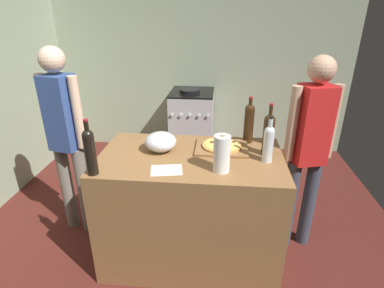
{
  "coord_description": "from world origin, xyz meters",
  "views": [
    {
      "loc": [
        0.41,
        -1.41,
        1.94
      ],
      "look_at": [
        0.21,
        0.71,
        0.99
      ],
      "focal_mm": 28.51,
      "sensor_mm": 36.0,
      "label": 1
    }
  ],
  "objects_px": {
    "stove": "(192,125)",
    "person_in_stripes": "(65,133)",
    "wine_bottle_amber": "(90,150)",
    "pizza": "(222,145)",
    "person_in_red": "(309,146)",
    "wine_bottle_clear": "(249,122)",
    "wine_bottle_green": "(269,142)",
    "wine_bottle_dark": "(268,133)",
    "mixing_bowl": "(161,142)",
    "paper_towel_roll": "(222,154)"
  },
  "relations": [
    {
      "from": "stove",
      "to": "person_in_stripes",
      "type": "height_order",
      "value": "person_in_stripes"
    },
    {
      "from": "wine_bottle_amber",
      "to": "person_in_stripes",
      "type": "xyz_separation_m",
      "value": [
        -0.47,
        0.58,
        -0.13
      ]
    },
    {
      "from": "pizza",
      "to": "person_in_red",
      "type": "relative_size",
      "value": 0.18
    },
    {
      "from": "wine_bottle_clear",
      "to": "person_in_stripes",
      "type": "relative_size",
      "value": 0.22
    },
    {
      "from": "wine_bottle_clear",
      "to": "stove",
      "type": "bearing_deg",
      "value": 110.86
    },
    {
      "from": "wine_bottle_green",
      "to": "wine_bottle_dark",
      "type": "bearing_deg",
      "value": 84.12
    },
    {
      "from": "wine_bottle_green",
      "to": "wine_bottle_amber",
      "type": "xyz_separation_m",
      "value": [
        -1.16,
        -0.29,
        0.02
      ]
    },
    {
      "from": "pizza",
      "to": "wine_bottle_clear",
      "type": "relative_size",
      "value": 0.79
    },
    {
      "from": "mixing_bowl",
      "to": "wine_bottle_clear",
      "type": "xyz_separation_m",
      "value": [
        0.67,
        0.24,
        0.1
      ]
    },
    {
      "from": "person_in_stripes",
      "to": "paper_towel_roll",
      "type": "bearing_deg",
      "value": -19.42
    },
    {
      "from": "wine_bottle_clear",
      "to": "person_in_stripes",
      "type": "height_order",
      "value": "person_in_stripes"
    },
    {
      "from": "wine_bottle_amber",
      "to": "stove",
      "type": "xyz_separation_m",
      "value": [
        0.45,
        2.22,
        -0.64
      ]
    },
    {
      "from": "stove",
      "to": "person_in_red",
      "type": "xyz_separation_m",
      "value": [
        1.07,
        -1.66,
        0.48
      ]
    },
    {
      "from": "wine_bottle_dark",
      "to": "stove",
      "type": "distance_m",
      "value": 2.05
    },
    {
      "from": "pizza",
      "to": "person_in_red",
      "type": "height_order",
      "value": "person_in_red"
    },
    {
      "from": "wine_bottle_amber",
      "to": "person_in_stripes",
      "type": "bearing_deg",
      "value": 129.16
    },
    {
      "from": "wine_bottle_clear",
      "to": "wine_bottle_dark",
      "type": "bearing_deg",
      "value": -61.35
    },
    {
      "from": "paper_towel_roll",
      "to": "wine_bottle_green",
      "type": "bearing_deg",
      "value": 28.15
    },
    {
      "from": "wine_bottle_amber",
      "to": "stove",
      "type": "height_order",
      "value": "wine_bottle_amber"
    },
    {
      "from": "mixing_bowl",
      "to": "wine_bottle_dark",
      "type": "distance_m",
      "value": 0.8
    },
    {
      "from": "wine_bottle_green",
      "to": "pizza",
      "type": "bearing_deg",
      "value": 151.14
    },
    {
      "from": "paper_towel_roll",
      "to": "wine_bottle_dark",
      "type": "distance_m",
      "value": 0.44
    },
    {
      "from": "pizza",
      "to": "wine_bottle_clear",
      "type": "height_order",
      "value": "wine_bottle_clear"
    },
    {
      "from": "stove",
      "to": "person_in_stripes",
      "type": "bearing_deg",
      "value": -119.44
    },
    {
      "from": "pizza",
      "to": "stove",
      "type": "bearing_deg",
      "value": 102.72
    },
    {
      "from": "wine_bottle_green",
      "to": "wine_bottle_amber",
      "type": "relative_size",
      "value": 0.88
    },
    {
      "from": "pizza",
      "to": "stove",
      "type": "height_order",
      "value": "pizza"
    },
    {
      "from": "mixing_bowl",
      "to": "paper_towel_roll",
      "type": "height_order",
      "value": "paper_towel_roll"
    },
    {
      "from": "wine_bottle_clear",
      "to": "stove",
      "type": "relative_size",
      "value": 0.39
    },
    {
      "from": "mixing_bowl",
      "to": "wine_bottle_clear",
      "type": "bearing_deg",
      "value": 19.28
    },
    {
      "from": "wine_bottle_amber",
      "to": "stove",
      "type": "relative_size",
      "value": 0.39
    },
    {
      "from": "pizza",
      "to": "wine_bottle_green",
      "type": "xyz_separation_m",
      "value": [
        0.32,
        -0.18,
        0.12
      ]
    },
    {
      "from": "wine_bottle_dark",
      "to": "person_in_stripes",
      "type": "height_order",
      "value": "person_in_stripes"
    },
    {
      "from": "wine_bottle_green",
      "to": "person_in_stripes",
      "type": "relative_size",
      "value": 0.2
    },
    {
      "from": "wine_bottle_clear",
      "to": "paper_towel_roll",
      "type": "bearing_deg",
      "value": -112.62
    },
    {
      "from": "wine_bottle_amber",
      "to": "stove",
      "type": "bearing_deg",
      "value": 78.56
    },
    {
      "from": "pizza",
      "to": "wine_bottle_amber",
      "type": "relative_size",
      "value": 0.79
    },
    {
      "from": "paper_towel_roll",
      "to": "wine_bottle_dark",
      "type": "xyz_separation_m",
      "value": [
        0.33,
        0.29,
        0.05
      ]
    },
    {
      "from": "person_in_stripes",
      "to": "person_in_red",
      "type": "relative_size",
      "value": 1.02
    },
    {
      "from": "mixing_bowl",
      "to": "wine_bottle_dark",
      "type": "xyz_separation_m",
      "value": [
        0.8,
        0.01,
        0.1
      ]
    },
    {
      "from": "wine_bottle_clear",
      "to": "wine_bottle_green",
      "type": "bearing_deg",
      "value": -71.77
    },
    {
      "from": "wine_bottle_clear",
      "to": "wine_bottle_green",
      "type": "relative_size",
      "value": 1.13
    },
    {
      "from": "wine_bottle_clear",
      "to": "wine_bottle_amber",
      "type": "distance_m",
      "value": 1.23
    },
    {
      "from": "stove",
      "to": "person_in_red",
      "type": "distance_m",
      "value": 2.04
    },
    {
      "from": "mixing_bowl",
      "to": "paper_towel_roll",
      "type": "bearing_deg",
      "value": -30.77
    },
    {
      "from": "wine_bottle_dark",
      "to": "person_in_stripes",
      "type": "distance_m",
      "value": 1.66
    },
    {
      "from": "wine_bottle_dark",
      "to": "wine_bottle_green",
      "type": "distance_m",
      "value": 0.12
    },
    {
      "from": "pizza",
      "to": "person_in_red",
      "type": "xyz_separation_m",
      "value": [
        0.68,
        0.08,
        -0.01
      ]
    },
    {
      "from": "mixing_bowl",
      "to": "person_in_stripes",
      "type": "relative_size",
      "value": 0.14
    },
    {
      "from": "wine_bottle_amber",
      "to": "person_in_stripes",
      "type": "height_order",
      "value": "person_in_stripes"
    }
  ]
}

